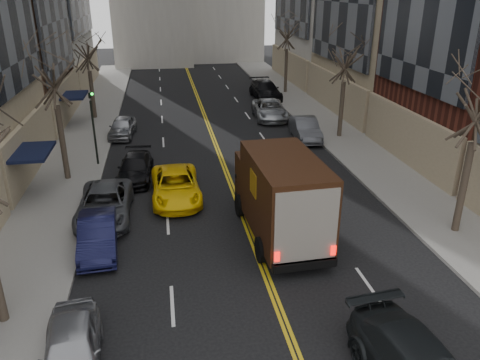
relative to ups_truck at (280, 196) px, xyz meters
name	(u,v)px	position (x,y,z in m)	size (l,w,h in m)	color
sidewalk_left	(82,141)	(-10.20, 14.95, -1.80)	(4.00, 66.00, 0.15)	slate
sidewalk_right	(332,129)	(7.80, 14.95, -1.80)	(4.00, 66.00, 0.15)	slate
tree_lf_mid	(50,58)	(-10.00, 7.95, 4.72)	(3.20, 3.20, 8.91)	#382D23
tree_lf_far	(86,42)	(-10.00, 20.95, 4.15)	(3.20, 3.20, 8.12)	#382D23
tree_rt_mid	(347,48)	(7.60, 12.95, 4.29)	(3.20, 3.20, 8.32)	#382D23
tree_rt_far	(288,22)	(7.60, 27.95, 4.86)	(3.20, 3.20, 9.11)	#382D23
traffic_signal	(93,120)	(-8.59, 9.94, 0.94)	(0.29, 0.26, 4.70)	black
ups_truck	(280,196)	(0.00, 0.00, 0.00)	(3.01, 6.90, 3.73)	black
taxi	(176,186)	(-4.20, 4.55, -1.17)	(2.34, 5.08, 1.41)	yellow
pedestrian	(239,190)	(-1.23, 3.05, -0.99)	(0.65, 0.42, 1.77)	black
parked_lf_a	(72,349)	(-7.50, -6.42, -1.20)	(1.59, 3.95, 1.35)	#9FA1A6
parked_lf_b	(98,235)	(-7.50, 0.07, -1.19)	(1.44, 4.14, 1.37)	#101134
parked_lf_c	(105,204)	(-7.50, 2.91, -1.17)	(2.34, 5.08, 1.41)	#484B50
parked_lf_d	(135,168)	(-6.30, 7.56, -1.24)	(1.78, 4.37, 1.27)	black
parked_lf_e	(122,127)	(-7.50, 15.81, -1.19)	(1.63, 4.04, 1.38)	#929599
parked_rt_a	(305,129)	(5.10, 13.01, -1.13)	(1.58, 4.52, 1.49)	#484A50
parked_rt_b	(270,110)	(3.90, 18.78, -1.14)	(2.46, 5.34, 1.48)	#AAADB1
parked_rt_c	(265,90)	(5.10, 25.88, -1.05)	(2.31, 5.67, 1.65)	black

